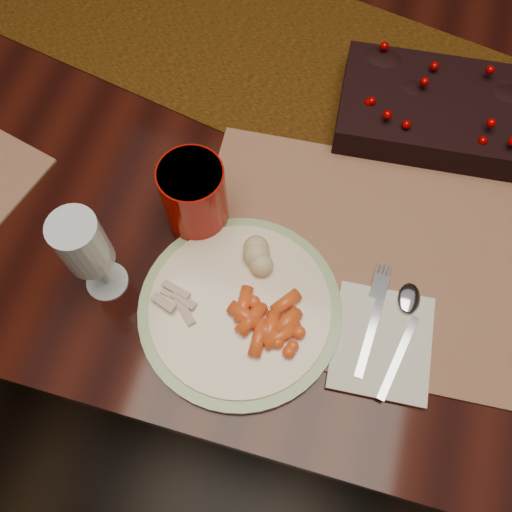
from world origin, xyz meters
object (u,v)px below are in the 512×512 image
(dining_table, at_px, (298,236))
(turkey_shreds, at_px, (177,297))
(red_cup, at_px, (194,197))
(centerpiece, at_px, (458,110))
(placemat_main, at_px, (362,255))
(wine_glass, at_px, (91,257))
(mashed_potatoes, at_px, (256,251))
(napkin, at_px, (382,342))
(dinner_plate, at_px, (240,309))
(baby_carrots, at_px, (262,319))

(dining_table, relative_size, turkey_shreds, 26.78)
(turkey_shreds, relative_size, red_cup, 0.54)
(centerpiece, height_order, placemat_main, centerpiece)
(centerpiece, xyz_separation_m, wine_glass, (-0.44, -0.41, 0.05))
(centerpiece, distance_m, red_cup, 0.44)
(mashed_potatoes, bearing_deg, centerpiece, 53.22)
(dining_table, bearing_deg, turkey_shreds, -109.27)
(placemat_main, distance_m, wine_glass, 0.38)
(turkey_shreds, distance_m, wine_glass, 0.12)
(napkin, bearing_deg, dining_table, 113.87)
(wine_glass, bearing_deg, mashed_potatoes, 24.00)
(dining_table, distance_m, mashed_potatoes, 0.48)
(placemat_main, distance_m, dinner_plate, 0.20)
(centerpiece, xyz_separation_m, placemat_main, (-0.09, -0.27, -0.04))
(dining_table, height_order, mashed_potatoes, mashed_potatoes)
(mashed_potatoes, relative_size, red_cup, 0.60)
(napkin, bearing_deg, wine_glass, 178.56)
(napkin, height_order, red_cup, red_cup)
(turkey_shreds, xyz_separation_m, wine_glass, (-0.11, 0.00, 0.06))
(dining_table, xyz_separation_m, placemat_main, (0.12, -0.19, 0.38))
(dinner_plate, relative_size, napkin, 1.85)
(placemat_main, bearing_deg, napkin, -70.83)
(baby_carrots, relative_size, mashed_potatoes, 1.33)
(dinner_plate, distance_m, baby_carrots, 0.04)
(mashed_potatoes, relative_size, turkey_shreds, 1.11)
(baby_carrots, bearing_deg, napkin, 7.00)
(dining_table, relative_size, wine_glass, 10.45)
(dinner_plate, distance_m, red_cup, 0.17)
(centerpiece, distance_m, mashed_potatoes, 0.40)
(dinner_plate, height_order, red_cup, red_cup)
(mashed_potatoes, xyz_separation_m, napkin, (0.20, -0.07, -0.03))
(red_cup, bearing_deg, dinner_plate, -50.54)
(mashed_potatoes, bearing_deg, dining_table, 82.91)
(centerpiece, distance_m, turkey_shreds, 0.53)
(dining_table, distance_m, placemat_main, 0.44)
(dinner_plate, relative_size, wine_glass, 1.64)
(dinner_plate, xyz_separation_m, baby_carrots, (0.03, -0.01, 0.02))
(centerpiece, relative_size, placemat_main, 0.75)
(centerpiece, height_order, napkin, centerpiece)
(mashed_potatoes, bearing_deg, turkey_shreds, -133.86)
(baby_carrots, bearing_deg, turkey_shreds, -179.81)
(red_cup, bearing_deg, turkey_shreds, -83.66)
(placemat_main, xyz_separation_m, turkey_shreds, (-0.23, -0.14, 0.02))
(red_cup, bearing_deg, wine_glass, -125.52)
(dinner_plate, xyz_separation_m, turkey_shreds, (-0.09, -0.01, 0.01))
(baby_carrots, xyz_separation_m, mashed_potatoes, (-0.03, 0.09, 0.01))
(placemat_main, distance_m, baby_carrots, 0.18)
(placemat_main, height_order, napkin, napkin)
(turkey_shreds, height_order, wine_glass, wine_glass)
(mashed_potatoes, bearing_deg, dinner_plate, -90.57)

